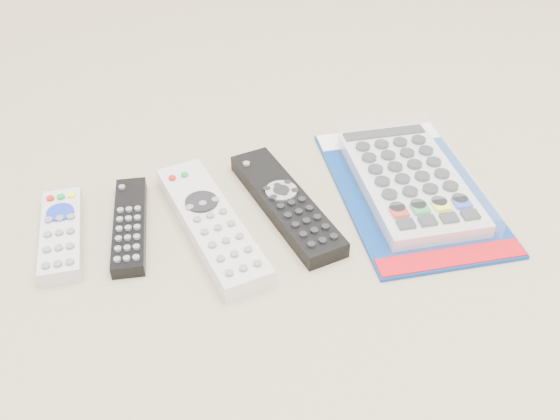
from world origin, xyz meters
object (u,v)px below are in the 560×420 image
object	(u,v)px
jumbo_remote_packaged	(410,179)
remote_large_black	(286,203)
remote_silver_dvd	(211,224)
remote_small_grey	(62,234)
remote_slim_black	(130,225)

from	to	relation	value
jumbo_remote_packaged	remote_large_black	bearing A→B (deg)	-177.19
remote_large_black	jumbo_remote_packaged	bearing A→B (deg)	-12.26
remote_silver_dvd	jumbo_remote_packaged	size ratio (longest dim) A/B	0.76
remote_large_black	remote_small_grey	bearing A→B (deg)	165.07
remote_small_grey	remote_large_black	world-z (taller)	same
remote_large_black	remote_slim_black	bearing A→B (deg)	164.51
remote_silver_dvd	jumbo_remote_packaged	distance (m)	0.25
remote_slim_black	jumbo_remote_packaged	bearing A→B (deg)	4.12
remote_large_black	jumbo_remote_packaged	distance (m)	0.16
remote_small_grey	remote_slim_black	bearing A→B (deg)	-0.23
remote_slim_black	remote_large_black	distance (m)	0.18
remote_slim_black	remote_silver_dvd	xyz separation A→B (m)	(0.09, -0.03, 0.00)
remote_slim_black	remote_large_black	bearing A→B (deg)	2.63
jumbo_remote_packaged	remote_slim_black	bearing A→B (deg)	-178.93
remote_silver_dvd	remote_large_black	bearing A→B (deg)	-2.19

